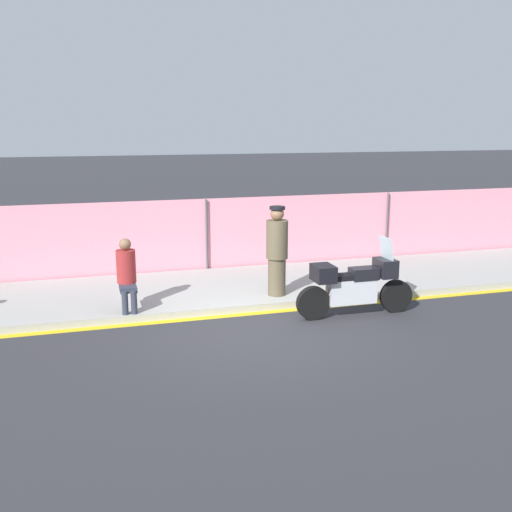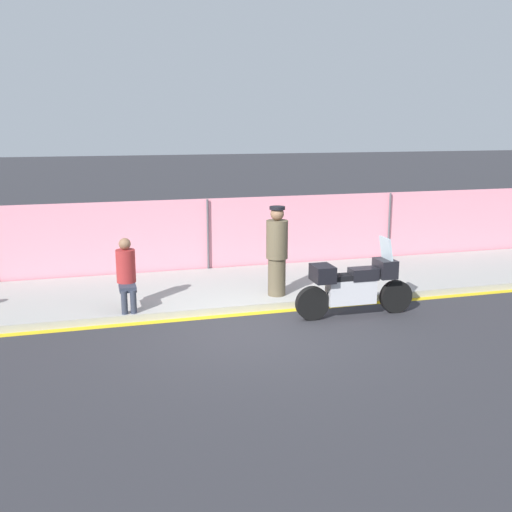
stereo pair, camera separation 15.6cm
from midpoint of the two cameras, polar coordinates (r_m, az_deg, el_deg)
ground_plane at (r=10.54m, az=-0.36°, el=-7.10°), size 120.00×120.00×0.00m
sidewalk at (r=12.90m, az=-3.56°, el=-3.09°), size 35.26×3.14×0.14m
curb_paint_stripe at (r=11.38m, az=-1.66°, el=-5.59°), size 35.26×0.18×0.01m
storefront_fence at (r=14.29m, az=-5.11°, el=1.84°), size 33.50×0.17×1.80m
motorcycle at (r=11.29m, az=8.98°, el=-2.76°), size 2.32×0.51×1.48m
officer_standing at (r=11.92m, az=1.64°, el=0.53°), size 0.43×0.43×1.80m
person_seated_on_curb at (r=11.35m, az=-12.61°, el=-1.34°), size 0.36×0.67×1.33m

